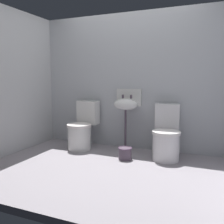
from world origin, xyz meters
The scene contains 7 objects.
ground_plane centered at (0.00, 0.00, -0.04)m, with size 3.53×2.49×0.08m, color gray.
wall_back centered at (0.00, 1.09, 1.11)m, with size 3.53×0.10×2.21m, color #B1B5BA.
wall_left centered at (-1.62, 0.10, 1.11)m, with size 0.10×2.29×2.21m, color #B3B4B6.
toilet_left centered at (-0.72, 0.69, 0.32)m, with size 0.41×0.60×0.78m.
toilet_right centered at (0.67, 0.69, 0.32)m, with size 0.47×0.64×0.78m.
sink centered at (-0.01, 0.88, 0.75)m, with size 0.42×0.35×0.99m.
bucket centered at (0.14, 0.41, 0.09)m, with size 0.20×0.20×0.18m.
Camera 1 is at (1.28, -2.83, 1.14)m, focal length 39.43 mm.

